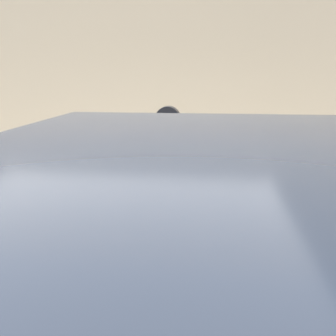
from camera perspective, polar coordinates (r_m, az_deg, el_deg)
sidewalk at (r=4.35m, az=-2.53°, el=-10.82°), size 24.00×2.80×0.12m
building_facade at (r=5.92m, az=0.86°, el=21.71°), size 24.00×0.30×5.23m
parking_meter at (r=3.05m, az=-0.00°, el=2.52°), size 0.22×0.14×1.62m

